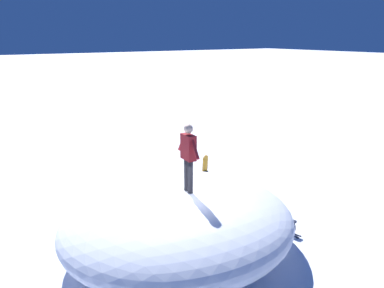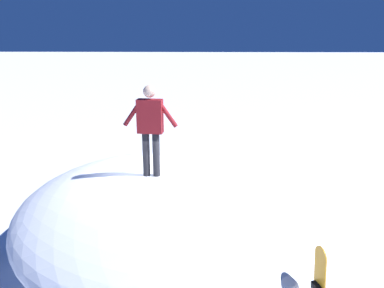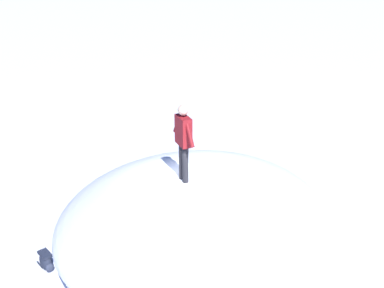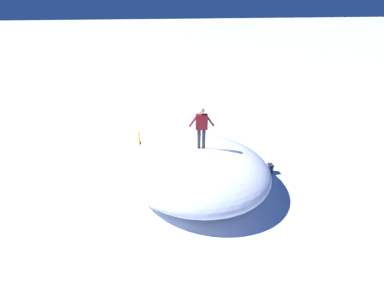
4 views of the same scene
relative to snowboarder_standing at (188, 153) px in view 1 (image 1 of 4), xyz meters
The scene contains 5 objects.
ground 2.87m from the snowboarder_standing, 99.04° to the right, with size 240.00×240.00×0.00m, color white.
snow_mound 1.95m from the snowboarder_standing, 146.37° to the right, with size 6.02×6.61×1.78m, color white.
snowboarder_standing is the anchor object (origin of this frame).
snowboard_primary_upright 4.09m from the snowboarder_standing, 137.56° to the left, with size 0.21×0.29×1.71m.
backpack_near 4.09m from the snowboarder_standing, 77.04° to the left, with size 0.63×0.33×0.45m.
Camera 1 is at (8.40, -5.00, 5.72)m, focal length 38.51 mm.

